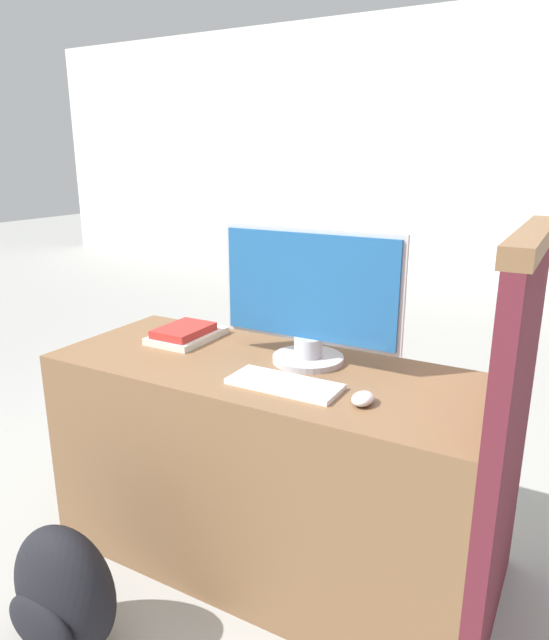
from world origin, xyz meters
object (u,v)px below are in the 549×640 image
at_px(keyboard, 284,384).
at_px(backpack, 62,593).
at_px(mouse, 363,399).
at_px(book_stack, 186,333).
at_px(monitor, 309,298).

bearing_deg(keyboard, backpack, -131.02).
distance_m(mouse, book_stack, 0.80).
relative_size(keyboard, mouse, 3.94).
distance_m(monitor, keyboard, 0.31).
bearing_deg(monitor, backpack, -119.17).
bearing_deg(monitor, keyboard, -81.95).
distance_m(mouse, backpack, 1.00).
relative_size(monitor, backpack, 1.57).
bearing_deg(book_stack, mouse, -15.76).
bearing_deg(mouse, keyboard, 179.06).
height_order(monitor, book_stack, monitor).
distance_m(book_stack, backpack, 0.91).
bearing_deg(book_stack, monitor, 1.23).
bearing_deg(keyboard, monitor, 98.05).
xyz_separation_m(keyboard, backpack, (-0.44, -0.50, -0.54)).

